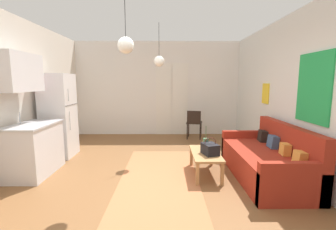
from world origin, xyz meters
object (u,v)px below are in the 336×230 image
at_px(couch, 268,161).
at_px(refrigerator, 59,116).
at_px(coffee_table, 205,155).
at_px(accent_chair, 194,122).
at_px(handbag, 210,149).
at_px(pendant_lamp_near, 126,45).
at_px(pendant_lamp_far, 159,61).
at_px(bamboo_vase, 206,145).

bearing_deg(couch, refrigerator, 163.60).
relative_size(coffee_table, accent_chair, 1.18).
bearing_deg(handbag, pendant_lamp_near, -160.86).
bearing_deg(refrigerator, pendant_lamp_near, -42.76).
bearing_deg(refrigerator, pendant_lamp_far, -1.32).
xyz_separation_m(couch, refrigerator, (-4.02, 1.18, 0.60)).
bearing_deg(bamboo_vase, pendant_lamp_near, -152.59).
xyz_separation_m(couch, handbag, (-0.99, 0.02, 0.20)).
bearing_deg(pendant_lamp_near, accent_chair, 66.65).
distance_m(coffee_table, pendant_lamp_far, 2.12).
bearing_deg(handbag, couch, -1.12).
height_order(bamboo_vase, refrigerator, refrigerator).
relative_size(handbag, pendant_lamp_far, 0.40).
bearing_deg(couch, pendant_lamp_far, 148.72).
relative_size(couch, refrigerator, 1.12).
height_order(handbag, refrigerator, refrigerator).
bearing_deg(accent_chair, pendant_lamp_near, 78.70).
xyz_separation_m(couch, coffee_table, (-1.04, 0.13, 0.06)).
distance_m(couch, accent_chair, 2.85).
height_order(couch, bamboo_vase, couch).
bearing_deg(bamboo_vase, couch, -12.09).
xyz_separation_m(couch, pendant_lamp_far, (-1.87, 1.13, 1.74)).
xyz_separation_m(bamboo_vase, pendant_lamp_near, (-1.25, -0.65, 1.59)).
bearing_deg(handbag, coffee_table, 118.04).
bearing_deg(refrigerator, bamboo_vase, -17.83).
height_order(bamboo_vase, pendant_lamp_near, pendant_lamp_near).
bearing_deg(coffee_table, pendant_lamp_near, -155.70).
relative_size(bamboo_vase, accent_chair, 0.55).
distance_m(accent_chair, pendant_lamp_near, 3.76).
relative_size(couch, accent_chair, 2.45).
height_order(coffee_table, pendant_lamp_far, pendant_lamp_far).
bearing_deg(pendant_lamp_near, bamboo_vase, 27.41).
xyz_separation_m(bamboo_vase, pendant_lamp_far, (-0.84, 0.91, 1.51)).
relative_size(refrigerator, accent_chair, 2.19).
height_order(bamboo_vase, pendant_lamp_far, pendant_lamp_far).
height_order(refrigerator, pendant_lamp_near, pendant_lamp_near).
distance_m(coffee_table, refrigerator, 3.20).
relative_size(refrigerator, pendant_lamp_near, 2.23).
bearing_deg(bamboo_vase, refrigerator, 162.17).
height_order(coffee_table, refrigerator, refrigerator).
relative_size(coffee_table, pendant_lamp_near, 1.20).
distance_m(bamboo_vase, accent_chair, 2.47).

